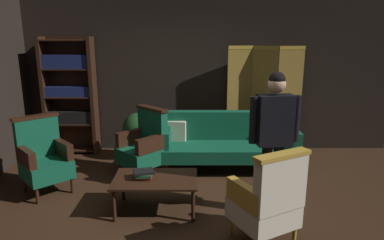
% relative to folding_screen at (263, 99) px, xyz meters
% --- Properties ---
extents(ground_plane, '(10.00, 10.00, 0.00)m').
position_rel_folding_screen_xyz_m(ground_plane, '(-1.24, -2.14, -0.99)').
color(ground_plane, '#331E11').
extents(back_wall, '(7.20, 0.10, 2.80)m').
position_rel_folding_screen_xyz_m(back_wall, '(-1.24, 0.31, 0.41)').
color(back_wall, black).
rests_on(back_wall, ground_plane).
extents(folding_screen, '(1.29, 0.28, 1.90)m').
position_rel_folding_screen_xyz_m(folding_screen, '(0.00, 0.00, 0.00)').
color(folding_screen, olive).
rests_on(folding_screen, ground_plane).
extents(bookshelf, '(0.90, 0.32, 2.05)m').
position_rel_folding_screen_xyz_m(bookshelf, '(-3.39, 0.05, 0.09)').
color(bookshelf, black).
rests_on(bookshelf, ground_plane).
extents(velvet_couch, '(2.12, 0.78, 0.88)m').
position_rel_folding_screen_xyz_m(velvet_couch, '(-0.69, -0.69, -0.53)').
color(velvet_couch, black).
rests_on(velvet_couch, ground_plane).
extents(coffee_table, '(1.00, 0.64, 0.42)m').
position_rel_folding_screen_xyz_m(coffee_table, '(-1.69, -2.09, -0.61)').
color(coffee_table, black).
rests_on(coffee_table, ground_plane).
extents(armchair_gilt_accent, '(0.78, 0.78, 1.04)m').
position_rel_folding_screen_xyz_m(armchair_gilt_accent, '(-0.49, -2.80, -0.50)').
color(armchair_gilt_accent, '#B78E33').
rests_on(armchair_gilt_accent, ground_plane).
extents(armchair_wing_left, '(0.82, 0.82, 1.04)m').
position_rel_folding_screen_xyz_m(armchair_wing_left, '(-3.24, -1.56, -0.50)').
color(armchair_wing_left, black).
rests_on(armchair_wing_left, ground_plane).
extents(armchair_wing_right, '(0.82, 0.82, 1.04)m').
position_rel_folding_screen_xyz_m(armchair_wing_right, '(-1.96, -1.03, -0.50)').
color(armchair_wing_right, black).
rests_on(armchair_wing_right, ground_plane).
extents(standing_figure, '(0.59, 0.26, 1.70)m').
position_rel_folding_screen_xyz_m(standing_figure, '(-0.31, -2.14, 0.04)').
color(standing_figure, black).
rests_on(standing_figure, ground_plane).
extents(potted_plant, '(0.51, 0.51, 0.80)m').
position_rel_folding_screen_xyz_m(potted_plant, '(-2.18, -0.27, -0.52)').
color(potted_plant, brown).
rests_on(potted_plant, ground_plane).
extents(book_red_leather, '(0.21, 0.18, 0.03)m').
position_rel_folding_screen_xyz_m(book_red_leather, '(-1.83, -2.09, -0.55)').
color(book_red_leather, maroon).
rests_on(book_red_leather, coffee_table).
extents(book_green_cloth, '(0.20, 0.20, 0.04)m').
position_rel_folding_screen_xyz_m(book_green_cloth, '(-1.83, -2.09, -0.52)').
color(book_green_cloth, '#1E4C28').
rests_on(book_green_cloth, book_red_leather).
extents(book_black_cloth, '(0.28, 0.24, 0.03)m').
position_rel_folding_screen_xyz_m(book_black_cloth, '(-1.83, -2.09, -0.48)').
color(book_black_cloth, black).
rests_on(book_black_cloth, book_green_cloth).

